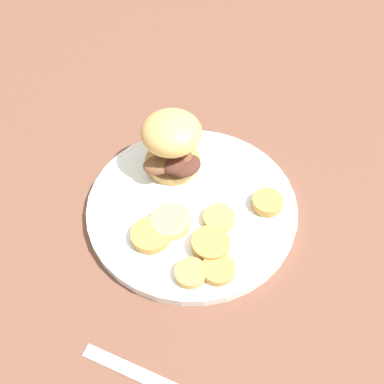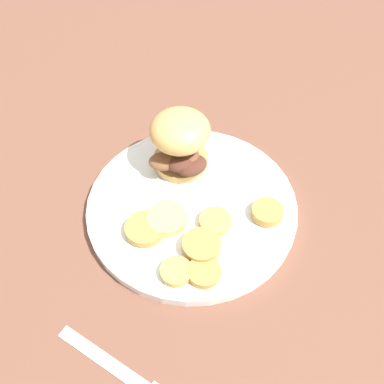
{
  "view_description": "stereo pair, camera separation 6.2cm",
  "coord_description": "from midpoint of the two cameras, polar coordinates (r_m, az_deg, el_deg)",
  "views": [
    {
      "loc": [
        0.24,
        -0.3,
        0.52
      ],
      "look_at": [
        0.0,
        0.0,
        0.04
      ],
      "focal_mm": 42.0,
      "sensor_mm": 36.0,
      "label": 1
    },
    {
      "loc": [
        0.28,
        -0.25,
        0.52
      ],
      "look_at": [
        0.0,
        0.0,
        0.04
      ],
      "focal_mm": 42.0,
      "sensor_mm": 36.0,
      "label": 2
    }
  ],
  "objects": [
    {
      "name": "potato_round_4",
      "position": [
        0.57,
        -3.3,
        -10.41
      ],
      "size": [
        0.04,
        0.04,
        0.01
      ],
      "primitive_type": "cylinder",
      "color": "tan",
      "rests_on": "dinner_plate"
    },
    {
      "name": "potato_round_2",
      "position": [
        0.57,
        0.27,
        -10.01
      ],
      "size": [
        0.04,
        0.04,
        0.01
      ],
      "primitive_type": "cylinder",
      "color": "#BC8942",
      "rests_on": "dinner_plate"
    },
    {
      "name": "potato_round_5",
      "position": [
        0.61,
        -5.42,
        -4.02
      ],
      "size": [
        0.06,
        0.06,
        0.01
      ],
      "primitive_type": "cylinder",
      "color": "#DBB766",
      "rests_on": "dinner_plate"
    },
    {
      "name": "potato_round_3",
      "position": [
        0.61,
        0.52,
        -3.59
      ],
      "size": [
        0.04,
        0.04,
        0.01
      ],
      "primitive_type": "cylinder",
      "color": "tan",
      "rests_on": "dinner_plate"
    },
    {
      "name": "fork",
      "position": [
        0.55,
        -7.69,
        -23.17
      ],
      "size": [
        0.18,
        0.07,
        0.0
      ],
      "color": "silver",
      "rests_on": "ground_plane"
    },
    {
      "name": "potato_round_1",
      "position": [
        0.63,
        6.83,
        -1.49
      ],
      "size": [
        0.04,
        0.04,
        0.01
      ],
      "primitive_type": "cylinder",
      "color": "#BC8942",
      "rests_on": "dinner_plate"
    },
    {
      "name": "ground_plane",
      "position": [
        0.65,
        -2.72,
        -2.41
      ],
      "size": [
        4.0,
        4.0,
        0.0
      ],
      "primitive_type": "plane",
      "color": "brown"
    },
    {
      "name": "sandwich",
      "position": [
        0.64,
        -5.27,
        5.96
      ],
      "size": [
        0.1,
        0.1,
        0.09
      ],
      "color": "tan",
      "rests_on": "dinner_plate"
    },
    {
      "name": "potato_round_0",
      "position": [
        0.59,
        -0.61,
        -6.82
      ],
      "size": [
        0.05,
        0.05,
        0.01
      ],
      "primitive_type": "cylinder",
      "color": "#BC8942",
      "rests_on": "dinner_plate"
    },
    {
      "name": "dinner_plate",
      "position": [
        0.64,
        -2.74,
        -1.95
      ],
      "size": [
        0.3,
        0.3,
        0.02
      ],
      "color": "white",
      "rests_on": "ground_plane"
    },
    {
      "name": "potato_round_6",
      "position": [
        0.6,
        -8.18,
        -5.6
      ],
      "size": [
        0.05,
        0.05,
        0.01
      ],
      "primitive_type": "cylinder",
      "color": "#BC8942",
      "rests_on": "dinner_plate"
    }
  ]
}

